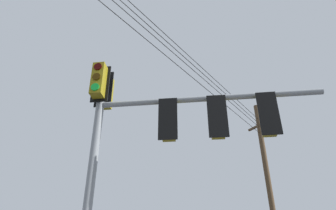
% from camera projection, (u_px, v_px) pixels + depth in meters
% --- Properties ---
extents(signal_mast_assembly, '(5.47, 1.44, 6.15)m').
position_uv_depth(signal_mast_assembly, '(154.00, 127.00, 6.88)').
color(signal_mast_assembly, gray).
rests_on(signal_mast_assembly, ground).
extents(utility_pole_wooden, '(0.95, 1.66, 10.61)m').
position_uv_depth(utility_pole_wooden, '(269.00, 187.00, 16.63)').
color(utility_pole_wooden, '#4C3823').
rests_on(utility_pole_wooden, ground).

